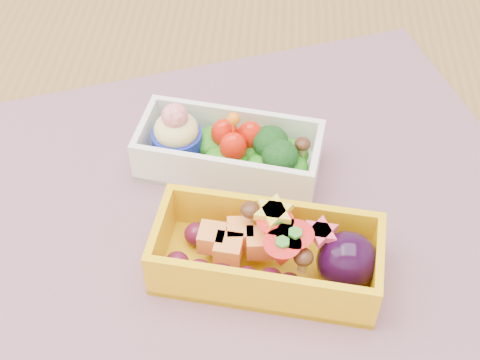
# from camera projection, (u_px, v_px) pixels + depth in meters

# --- Properties ---
(table) EXTENTS (1.20, 0.80, 0.75)m
(table) POSITION_uv_depth(u_px,v_px,m) (232.00, 274.00, 0.69)
(table) COLOR brown
(table) RESTS_ON ground
(placemat) EXTENTS (0.68, 0.60, 0.00)m
(placemat) POSITION_uv_depth(u_px,v_px,m) (232.00, 212.00, 0.61)
(placemat) COLOR #845B6E
(placemat) RESTS_ON table
(bento_white) EXTENTS (0.18, 0.10, 0.07)m
(bento_white) POSITION_uv_depth(u_px,v_px,m) (228.00, 150.00, 0.63)
(bento_white) COLOR white
(bento_white) RESTS_ON placemat
(bento_yellow) EXTENTS (0.19, 0.10, 0.06)m
(bento_yellow) POSITION_uv_depth(u_px,v_px,m) (272.00, 254.00, 0.54)
(bento_yellow) COLOR yellow
(bento_yellow) RESTS_ON placemat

